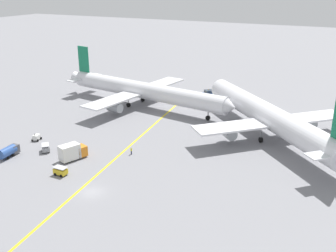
{
  "coord_description": "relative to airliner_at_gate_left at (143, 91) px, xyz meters",
  "views": [
    {
      "loc": [
        40.19,
        -50.0,
        35.88
      ],
      "look_at": [
        1.76,
        27.23,
        4.0
      ],
      "focal_mm": 42.34,
      "sensor_mm": 36.0,
      "label": 1
    }
  ],
  "objects": [
    {
      "name": "taxiway_stripe",
      "position": [
        13.71,
        -39.23,
        -4.84
      ],
      "size": [
        14.77,
        119.21,
        0.01
      ],
      "primitive_type": "cube",
      "rotation": [
        0.0,
        0.0,
        0.12
      ],
      "color": "yellow",
      "rests_on": "ground"
    },
    {
      "name": "gse_baggage_cart_near_cluster",
      "position": [
        -2.67,
        -39.13,
        -3.98
      ],
      "size": [
        3.03,
        3.06,
        1.71
      ],
      "color": "gray",
      "rests_on": "ground"
    },
    {
      "name": "gse_baggage_cart_trailing",
      "position": [
        7.9,
        -46.48,
        -3.98
      ],
      "size": [
        2.75,
        1.62,
        1.71
      ],
      "color": "gold",
      "rests_on": "ground"
    },
    {
      "name": "ground_plane",
      "position": [
        17.42,
        -49.23,
        -4.84
      ],
      "size": [
        600.0,
        600.0,
        0.0
      ],
      "primitive_type": "plane",
      "color": "gray"
    },
    {
      "name": "pushback_tug",
      "position": [
        15.27,
        15.99,
        -3.56
      ],
      "size": [
        7.56,
        7.52,
        3.02
      ],
      "color": "#2D4C8C",
      "rests_on": "ground"
    },
    {
      "name": "gse_fuel_bowser_stubby",
      "position": [
        -7.78,
        -44.67,
        -3.51
      ],
      "size": [
        2.29,
        5.02,
        2.4
      ],
      "color": "#2D5199",
      "rests_on": "ground"
    },
    {
      "name": "airliner_at_gate_left",
      "position": [
        0.0,
        0.0,
        0.0
      ],
      "size": [
        59.6,
        41.85,
        15.77
      ],
      "color": "silver",
      "rests_on": "ground"
    },
    {
      "name": "gse_gpu_cart_small",
      "position": [
        -9.25,
        -35.06,
        -4.05
      ],
      "size": [
        2.04,
        2.41,
        1.9
      ],
      "color": "silver",
      "rests_on": "ground"
    },
    {
      "name": "ground_crew_wing_walker_right",
      "position": [
        15.15,
        -31.9,
        -4.0
      ],
      "size": [
        0.36,
        0.47,
        1.62
      ],
      "color": "#2D3351",
      "rests_on": "ground"
    },
    {
      "name": "gse_catering_truck_tall",
      "position": [
        5.37,
        -39.66,
        -3.09
      ],
      "size": [
        4.28,
        6.31,
        3.5
      ],
      "color": "orange",
      "rests_on": "ground"
    },
    {
      "name": "airliner_being_pushed",
      "position": [
        39.03,
        -7.93,
        0.36
      ],
      "size": [
        45.1,
        45.41,
        17.07
      ],
      "color": "silver",
      "rests_on": "ground"
    }
  ]
}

